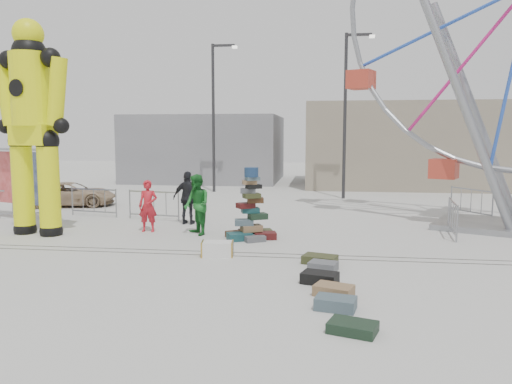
# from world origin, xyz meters

# --- Properties ---
(ground) EXTENTS (90.00, 90.00, 0.00)m
(ground) POSITION_xyz_m (0.00, 0.00, 0.00)
(ground) COLOR #9E9E99
(ground) RESTS_ON ground
(track_line_near) EXTENTS (40.00, 0.04, 0.01)m
(track_line_near) POSITION_xyz_m (0.00, 0.60, 0.00)
(track_line_near) COLOR #47443F
(track_line_near) RESTS_ON ground
(track_line_far) EXTENTS (40.00, 0.04, 0.01)m
(track_line_far) POSITION_xyz_m (0.00, 1.00, 0.00)
(track_line_far) COLOR #47443F
(track_line_far) RESTS_ON ground
(building_right) EXTENTS (12.00, 8.00, 5.00)m
(building_right) POSITION_xyz_m (7.00, 20.00, 2.50)
(building_right) COLOR gray
(building_right) RESTS_ON ground
(building_left) EXTENTS (10.00, 8.00, 4.40)m
(building_left) POSITION_xyz_m (-6.00, 22.00, 2.20)
(building_left) COLOR gray
(building_left) RESTS_ON ground
(lamp_post_right) EXTENTS (1.41, 0.25, 8.00)m
(lamp_post_right) POSITION_xyz_m (3.09, 13.00, 4.48)
(lamp_post_right) COLOR #2D2D30
(lamp_post_right) RESTS_ON ground
(lamp_post_left) EXTENTS (1.41, 0.25, 8.00)m
(lamp_post_left) POSITION_xyz_m (-3.91, 15.00, 4.48)
(lamp_post_left) COLOR #2D2D30
(lamp_post_left) RESTS_ON ground
(suitcase_tower) EXTENTS (1.65, 1.44, 2.18)m
(suitcase_tower) POSITION_xyz_m (-0.18, 2.86, 0.61)
(suitcase_tower) COLOR #19484D
(suitcase_tower) RESTS_ON ground
(crash_test_dummy) EXTENTS (2.74, 1.20, 6.87)m
(crash_test_dummy) POSITION_xyz_m (-6.99, 2.60, 3.62)
(crash_test_dummy) COLOR black
(crash_test_dummy) RESTS_ON ground
(banner_scaffold) EXTENTS (3.66, 1.79, 2.66)m
(banner_scaffold) POSITION_xyz_m (-9.23, 5.02, 1.99)
(banner_scaffold) COLOR gray
(banner_scaffold) RESTS_ON ground
(steamer_trunk) EXTENTS (0.87, 0.57, 0.38)m
(steamer_trunk) POSITION_xyz_m (-0.73, 0.54, 0.19)
(steamer_trunk) COLOR silver
(steamer_trunk) RESTS_ON ground
(row_case_0) EXTENTS (0.93, 0.74, 0.21)m
(row_case_0) POSITION_xyz_m (1.93, 0.15, 0.10)
(row_case_0) COLOR #383D1E
(row_case_0) RESTS_ON ground
(row_case_1) EXTENTS (0.74, 0.64, 0.21)m
(row_case_1) POSITION_xyz_m (2.01, -0.50, 0.11)
(row_case_1) COLOR #595C61
(row_case_1) RESTS_ON ground
(row_case_2) EXTENTS (0.86, 0.69, 0.24)m
(row_case_2) POSITION_xyz_m (1.93, -1.51, 0.12)
(row_case_2) COLOR black
(row_case_2) RESTS_ON ground
(row_case_3) EXTENTS (0.86, 0.71, 0.22)m
(row_case_3) POSITION_xyz_m (2.21, -2.31, 0.11)
(row_case_3) COLOR olive
(row_case_3) RESTS_ON ground
(row_case_4) EXTENTS (0.81, 0.61, 0.23)m
(row_case_4) POSITION_xyz_m (2.23, -3.09, 0.11)
(row_case_4) COLOR #475C66
(row_case_4) RESTS_ON ground
(row_case_5) EXTENTS (0.88, 0.72, 0.17)m
(row_case_5) POSITION_xyz_m (2.48, -4.12, 0.09)
(row_case_5) COLOR #192E1E
(row_case_5) RESTS_ON ground
(barricade_dummy_a) EXTENTS (1.94, 0.69, 1.10)m
(barricade_dummy_a) POSITION_xyz_m (-9.66, 5.34, 0.55)
(barricade_dummy_a) COLOR gray
(barricade_dummy_a) RESTS_ON ground
(barricade_dummy_b) EXTENTS (1.98, 0.46, 1.10)m
(barricade_dummy_b) POSITION_xyz_m (-6.82, 6.20, 0.55)
(barricade_dummy_b) COLOR gray
(barricade_dummy_b) RESTS_ON ground
(barricade_dummy_c) EXTENTS (1.99, 0.40, 1.10)m
(barricade_dummy_c) POSITION_xyz_m (-4.23, 5.69, 0.55)
(barricade_dummy_c) COLOR gray
(barricade_dummy_c) RESTS_ON ground
(barricade_wheel_front) EXTENTS (0.34, 2.00, 1.10)m
(barricade_wheel_front) POSITION_xyz_m (6.01, 4.10, 0.55)
(barricade_wheel_front) COLOR gray
(barricade_wheel_front) RESTS_ON ground
(barricade_wheel_back) EXTENTS (1.13, 1.76, 1.10)m
(barricade_wheel_back) POSITION_xyz_m (7.67, 8.09, 0.55)
(barricade_wheel_back) COLOR gray
(barricade_wheel_back) RESTS_ON ground
(pedestrian_red) EXTENTS (0.64, 0.44, 1.69)m
(pedestrian_red) POSITION_xyz_m (-3.66, 3.50, 0.84)
(pedestrian_red) COLOR red
(pedestrian_red) RESTS_ON ground
(pedestrian_green) EXTENTS (1.15, 1.18, 1.92)m
(pedestrian_green) POSITION_xyz_m (-1.95, 3.19, 0.96)
(pedestrian_green) COLOR #1A6924
(pedestrian_green) RESTS_ON ground
(pedestrian_black) EXTENTS (1.13, 0.53, 1.88)m
(pedestrian_black) POSITION_xyz_m (-2.72, 4.99, 0.94)
(pedestrian_black) COLOR black
(pedestrian_black) RESTS_ON ground
(parked_suv) EXTENTS (4.11, 2.59, 1.06)m
(parked_suv) POSITION_xyz_m (-9.07, 8.70, 0.53)
(parked_suv) COLOR tan
(parked_suv) RESTS_ON ground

